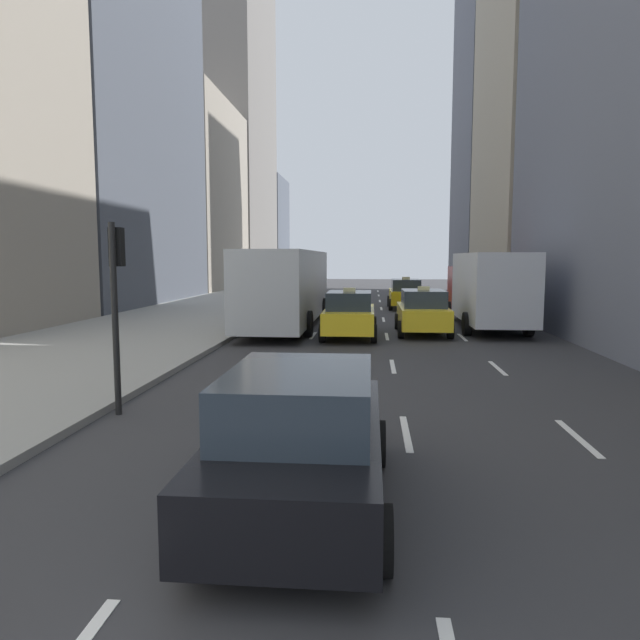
{
  "coord_description": "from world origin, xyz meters",
  "views": [
    {
      "loc": [
        1.99,
        -1.45,
        2.94
      ],
      "look_at": [
        0.79,
        11.86,
        1.49
      ],
      "focal_mm": 32.0,
      "sensor_mm": 36.0,
      "label": 1
    }
  ],
  "objects": [
    {
      "name": "sidewalk_left",
      "position": [
        -7.0,
        27.0,
        0.07
      ],
      "size": [
        8.0,
        66.0,
        0.15
      ],
      "primitive_type": "cube",
      "color": "gray",
      "rests_on": "ground"
    },
    {
      "name": "lane_markings",
      "position": [
        2.6,
        23.0,
        0.01
      ],
      "size": [
        5.72,
        56.0,
        0.01
      ],
      "color": "white",
      "rests_on": "ground"
    },
    {
      "name": "building_row_left",
      "position": [
        -14.0,
        40.28,
        15.98
      ],
      "size": [
        6.0,
        91.03,
        37.19
      ],
      "color": "#A89E89",
      "rests_on": "ground"
    },
    {
      "name": "building_row_right",
      "position": [
        12.0,
        26.78,
        13.93
      ],
      "size": [
        6.0,
        53.23,
        36.31
      ],
      "color": "slate",
      "rests_on": "ground"
    },
    {
      "name": "taxi_lead",
      "position": [
        1.2,
        19.56,
        0.88
      ],
      "size": [
        2.02,
        4.4,
        1.87
      ],
      "color": "yellow",
      "rests_on": "ground"
    },
    {
      "name": "taxi_second",
      "position": [
        4.0,
        20.87,
        0.88
      ],
      "size": [
        2.02,
        4.4,
        1.87
      ],
      "color": "yellow",
      "rests_on": "ground"
    },
    {
      "name": "taxi_third",
      "position": [
        4.0,
        32.14,
        0.88
      ],
      "size": [
        2.02,
        4.4,
        1.87
      ],
      "color": "yellow",
      "rests_on": "ground"
    },
    {
      "name": "sedan_black_near",
      "position": [
        1.2,
        4.95,
        0.87
      ],
      "size": [
        2.02,
        4.49,
        1.7
      ],
      "color": "black",
      "rests_on": "ground"
    },
    {
      "name": "city_bus",
      "position": [
        -1.61,
        22.82,
        1.79
      ],
      "size": [
        2.8,
        11.61,
        3.25
      ],
      "color": "#B7BCC1",
      "rests_on": "ground"
    },
    {
      "name": "box_truck",
      "position": [
        6.8,
        22.73,
        1.71
      ],
      "size": [
        2.58,
        8.4,
        3.15
      ],
      "color": "maroon",
      "rests_on": "ground"
    },
    {
      "name": "traffic_light_pole",
      "position": [
        -2.75,
        8.79,
        2.41
      ],
      "size": [
        0.24,
        0.42,
        3.6
      ],
      "color": "black",
      "rests_on": "ground"
    }
  ]
}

